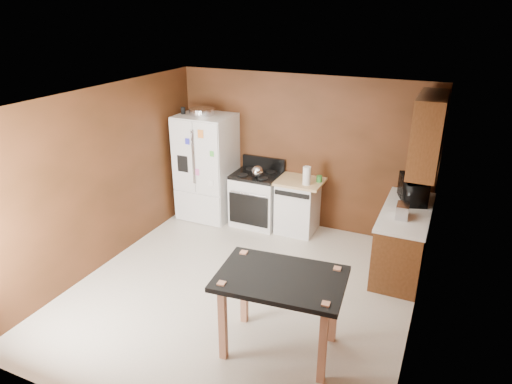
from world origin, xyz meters
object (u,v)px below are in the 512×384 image
Objects in this scene: island at (281,288)px; toaster at (402,211)px; kettle at (257,171)px; gas_range at (257,198)px; dishwasher at (298,205)px; roasting_pan at (202,111)px; refrigerator at (207,167)px; green_canister at (319,179)px; microwave at (413,190)px; pen_cup at (183,111)px; paper_towel at (307,176)px.

toaster is at bearing 64.93° from island.
kettle is 0.56m from gas_range.
gas_range reaches higher than dishwasher.
roasting_pan is 0.48× the size of dishwasher.
dishwasher is 2.86m from island.
toaster is at bearing -11.56° from refrigerator.
roasting_pan is 0.24× the size of refrigerator.
green_canister is 1.95m from refrigerator.
roasting_pan is at bearing 69.70° from microwave.
roasting_pan is at bearing 174.35° from kettle.
dishwasher is at bearing -168.88° from green_canister.
roasting_pan reaches higher than dishwasher.
pen_cup is 0.08× the size of island.
microwave is at bearing -1.28° from roasting_pan.
toaster is (3.37, -0.70, -0.86)m from roasting_pan.
roasting_pan is 1.35m from kettle.
island is (0.45, -2.80, -0.16)m from green_canister.
microwave is at bearing -4.69° from dishwasher.
refrigerator is at bearing 70.01° from microwave.
dishwasher is (-0.32, -0.06, -0.49)m from green_canister.
green_canister is 0.07× the size of island.
green_canister is 0.09× the size of gas_range.
refrigerator is at bearing -19.05° from roasting_pan.
roasting_pan is at bearing 160.95° from refrigerator.
gas_range is (-1.04, -0.09, -0.48)m from green_canister.
paper_towel is 0.21× the size of island.
roasting_pan is 2.20m from green_canister.
kettle is 0.82m from paper_towel.
roasting_pan is 1.69m from gas_range.
pen_cup is 3.94m from island.
pen_cup is at bearing -174.67° from gas_range.
green_canister is 1.44m from microwave.
microwave reaches higher than green_canister.
dishwasher is at bearing 143.17° from paper_towel.
kettle is 2.41m from toaster.
gas_range is (-2.41, 0.74, -0.53)m from toaster.
gas_range is (0.97, 0.04, -1.39)m from roasting_pan.
microwave is 2.53m from gas_range.
island is at bearing -47.93° from refrigerator.
green_canister is 0.11× the size of dishwasher.
kettle is at bearing -1.07° from pen_cup.
green_canister is (2.31, 0.21, -0.92)m from pen_cup.
roasting_pan is 0.31× the size of island.
roasting_pan reaches higher than paper_towel.
paper_towel is at bearing -1.35° from refrigerator.
kettle is 0.17× the size of gas_range.
green_canister is at bearing 3.66° from roasting_pan.
gas_range is at bearing 2.46° from roasting_pan.
microwave reaches higher than dishwasher.
toaster is 1.93m from dishwasher.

